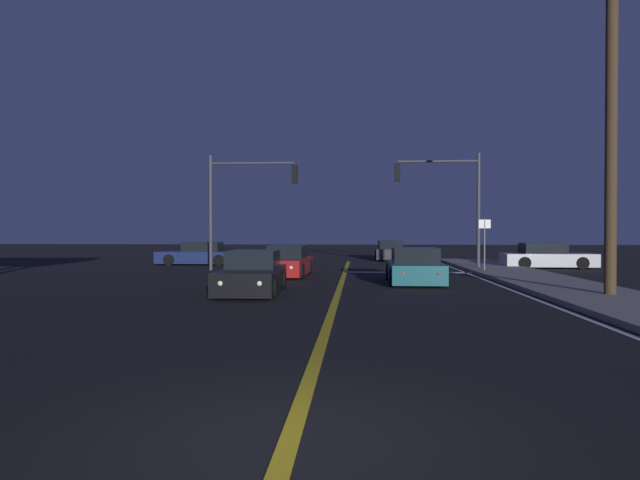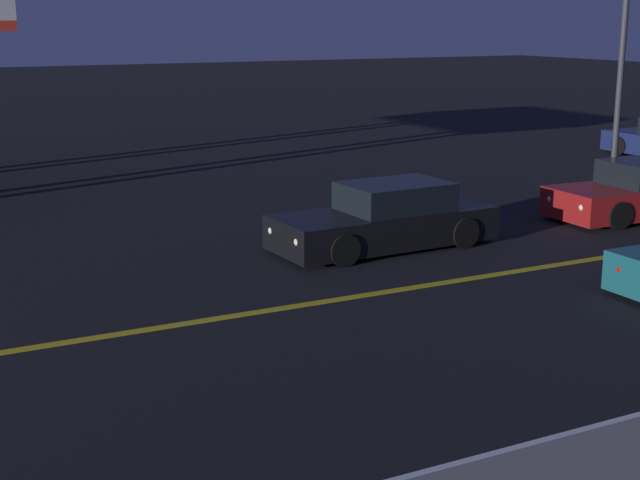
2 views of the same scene
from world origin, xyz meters
The scene contains 15 objects.
ground_plane centered at (0.00, 0.00, 0.00)m, with size 160.00×160.00×0.00m, color black.
sidewalk_right centered at (7.55, 11.82, 0.07)m, with size 3.20×42.55×0.15m, color gray.
lane_line_center centered at (0.00, 11.82, 0.01)m, with size 0.20×40.18×0.01m, color gold.
lane_line_edge_right centered at (5.70, 11.82, 0.01)m, with size 0.16×40.18×0.01m, color white.
stop_bar centered at (2.97, 22.14, 0.01)m, with size 5.95×0.50×0.01m, color white.
car_distant_tail_black centered at (-2.70, 12.70, 0.58)m, with size 1.98×4.75×1.34m.
car_lead_oncoming_navy centered at (-8.61, 27.52, 0.58)m, with size 4.69×1.84×1.34m.
car_following_oncoming_silver centered at (10.59, 25.80, 0.58)m, with size 4.74×1.93×1.34m.
car_far_approaching_red centered at (-2.48, 19.65, 0.58)m, with size 1.99×4.55×1.34m.
car_mid_block_charcoal centered at (2.76, 34.01, 0.58)m, with size 2.00×4.42×1.34m.
car_parked_curb_teal centered at (2.74, 16.47, 0.58)m, with size 2.01×4.57×1.34m.
traffic_signal_near_right centered at (5.21, 24.44, 3.98)m, with size 4.34×0.28×5.94m.
traffic_signal_far_left centered at (-5.14, 23.04, 3.87)m, with size 4.46×0.28×5.75m.
utility_pole_right centered at (7.85, 11.72, 5.20)m, with size 1.64×0.33×10.08m.
street_sign_corner centered at (6.45, 21.64, 1.70)m, with size 0.56×0.09×2.54m.
Camera 1 is at (0.64, -5.20, 1.95)m, focal length 32.17 mm.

